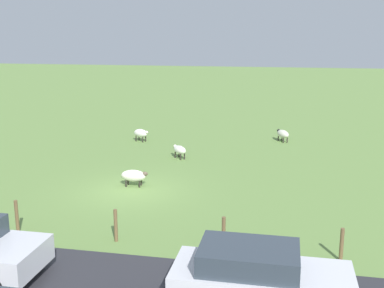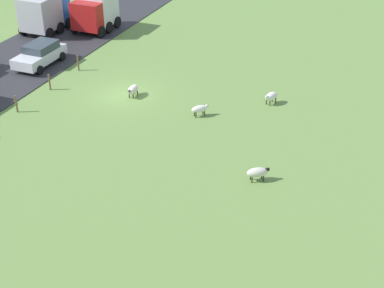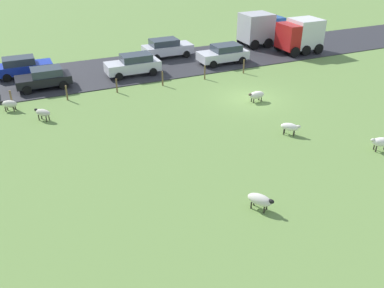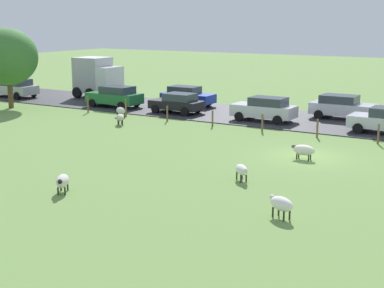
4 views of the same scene
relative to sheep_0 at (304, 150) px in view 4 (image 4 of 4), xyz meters
The scene contains 24 objects.
ground_plane 0.83m from the sheep_0, ahead, with size 160.00×160.00×0.00m, color #6B8E47.
road_strip 10.71m from the sheep_0, ahead, with size 8.00×80.00×0.06m, color #2D2D33.
sheep_0 is the anchor object (origin of this frame).
sheep_1 14.27m from the sheep_0, 78.27° to the left, with size 1.09×1.07×0.75m.
sheep_2 16.72m from the sheep_0, 71.29° to the left, with size 0.86×1.16×0.74m.
sheep_3 9.14m from the sheep_0, 164.72° to the right, with size 0.90×1.18×0.80m.
sheep_4 12.37m from the sheep_0, 148.49° to the left, with size 1.21×1.03×0.76m.
sheep_5 5.25m from the sheep_0, 169.59° to the left, with size 1.06×1.05×0.73m.
tree_2 26.75m from the sheep_0, 80.40° to the left, with size 4.66×4.66×6.28m.
fence_post_0 6.19m from the sheep_0, 22.33° to the right, with size 0.12×0.12×1.18m, color brown.
fence_post_1 5.86m from the sheep_0, 12.30° to the left, with size 0.12×0.12×1.12m, color brown.
fence_post_2 7.50m from the sheep_0, 40.26° to the left, with size 0.12×0.12×1.14m, color brown.
fence_post_3 10.20m from the sheep_0, 55.87° to the left, with size 0.12×0.12×1.06m, color brown.
fence_post_4 13.33m from the sheep_0, 64.58° to the left, with size 0.12×0.12×1.09m, color brown.
fence_post_5 16.65m from the sheep_0, 69.90° to the left, with size 0.12×0.12×1.28m, color brown.
fence_post_6 20.07m from the sheep_0, 73.43° to the left, with size 0.12×0.12×1.29m, color brown.
truck_0 27.16m from the sheep_0, 62.39° to the left, with size 2.83×3.90×3.56m.
car_0 31.81m from the sheep_0, 73.89° to the left, with size 2.18×4.41×1.64m.
car_1 21.02m from the sheep_0, 65.19° to the left, with size 2.20×4.47×1.68m.
car_2 12.80m from the sheep_0, ahead, with size 2.18×4.53×1.67m.
car_3 37.64m from the sheep_0, 70.13° to the left, with size 1.98×4.17×1.58m.
car_4 18.92m from the sheep_0, 49.64° to the left, with size 2.01×4.34×1.59m.
car_5 10.89m from the sheep_0, 34.34° to the left, with size 2.04×4.39×1.68m.
car_7 15.83m from the sheep_0, 56.15° to the left, with size 2.12×3.97×1.50m.
Camera 4 is at (-27.97, -9.86, 7.02)m, focal length 53.93 mm.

